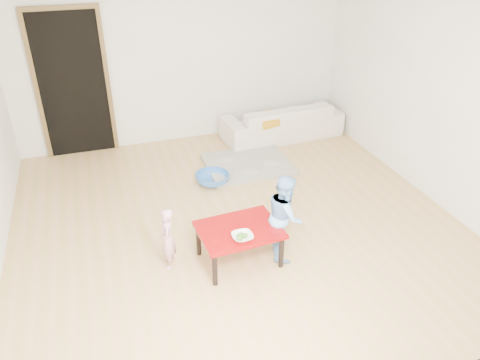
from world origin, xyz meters
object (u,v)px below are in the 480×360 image
child_blue (285,216)px  bowl (242,237)px  basin (212,179)px  child_pink (167,239)px  sofa (282,121)px  red_table (239,244)px

child_blue → bowl: bearing=123.9°
bowl → basin: bearing=84.1°
child_pink → basin: child_pink is taller
sofa → child_pink: (-2.32, -2.62, 0.06)m
red_table → child_pink: child_pink is taller
child_pink → basin: (0.86, 1.48, -0.26)m
bowl → basin: bowl is taller
bowl → child_blue: size_ratio=0.22×
sofa → child_blue: child_blue is taller
basin → red_table: bearing=-95.6°
child_blue → basin: bearing=27.6°
bowl → red_table: bearing=81.8°
child_blue → basin: 1.72m
bowl → child_pink: 0.75m
red_table → basin: 1.64m
red_table → child_blue: size_ratio=0.88×
red_table → basin: red_table is taller
child_pink → child_blue: size_ratio=0.72×
bowl → child_pink: child_pink is taller
red_table → basin: (0.16, 1.63, -0.13)m
sofa → basin: size_ratio=4.18×
child_blue → basin: child_blue is taller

